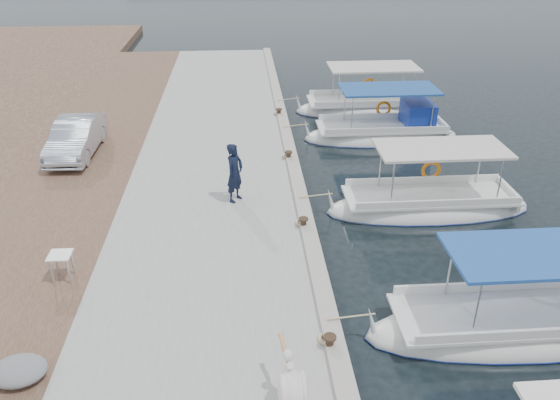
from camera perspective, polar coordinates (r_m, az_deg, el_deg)
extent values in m
plane|color=black|center=(15.08, 4.38, -7.42)|extent=(400.00, 400.00, 0.00)
cube|color=#989993|center=(19.14, -6.65, 1.50)|extent=(6.00, 40.00, 0.50)
cube|color=#A69E93|center=(19.07, 1.68, 2.62)|extent=(0.44, 40.00, 0.12)
cube|color=brown|center=(20.03, -21.08, 0.95)|extent=(4.00, 40.00, 0.50)
ellipsoid|color=silver|center=(14.29, 24.21, -12.28)|extent=(7.59, 2.10, 1.30)
ellipsoid|color=#16309A|center=(14.30, 24.20, -12.34)|extent=(7.63, 2.14, 0.22)
cube|color=silver|center=(13.99, 24.61, -10.69)|extent=(6.22, 1.81, 0.08)
cube|color=#2151A6|center=(13.20, 26.73, -4.95)|extent=(4.55, 1.93, 0.08)
cylinder|color=silver|center=(12.25, 19.82, -10.88)|extent=(0.05, 0.05, 1.60)
torus|color=orange|center=(14.57, 24.29, -6.79)|extent=(0.68, 0.12, 0.68)
ellipsoid|color=silver|center=(18.56, 15.19, -0.93)|extent=(6.72, 2.07, 1.30)
ellipsoid|color=#16309A|center=(18.57, 15.18, -0.99)|extent=(6.76, 2.11, 0.22)
cube|color=silver|center=(18.34, 15.38, 0.44)|extent=(5.51, 1.78, 0.08)
cube|color=beige|center=(17.73, 16.55, 5.16)|extent=(4.03, 1.90, 0.08)
cylinder|color=silver|center=(16.88, 11.66, 1.47)|extent=(0.05, 0.05, 1.60)
torus|color=orange|center=(19.07, 15.50, 3.02)|extent=(0.68, 0.12, 0.68)
ellipsoid|color=silver|center=(24.18, 10.48, 6.45)|extent=(6.69, 2.23, 1.30)
ellipsoid|color=#16309A|center=(24.19, 10.48, 6.40)|extent=(6.72, 2.28, 0.22)
cube|color=silver|center=(24.01, 10.58, 7.56)|extent=(5.48, 1.92, 0.08)
cube|color=#1D4A92|center=(23.54, 11.34, 11.30)|extent=(4.01, 2.05, 0.08)
cylinder|color=silver|center=(22.64, 7.53, 8.70)|extent=(0.05, 0.05, 1.60)
torus|color=orange|center=(24.90, 10.77, 9.38)|extent=(0.68, 0.12, 0.68)
cube|color=#16309A|center=(24.25, 14.18, 8.76)|extent=(1.20, 1.56, 1.00)
ellipsoid|color=silver|center=(27.58, 9.04, 9.25)|extent=(7.03, 2.35, 1.30)
ellipsoid|color=#16309A|center=(27.58, 9.03, 9.21)|extent=(7.07, 2.40, 0.22)
cube|color=silver|center=(27.42, 9.12, 10.24)|extent=(5.77, 2.02, 0.08)
cube|color=beige|center=(27.02, 9.75, 13.55)|extent=(4.22, 2.16, 0.08)
cylinder|color=silver|center=(26.05, 6.21, 11.33)|extent=(0.05, 0.05, 1.60)
torus|color=orange|center=(28.41, 9.30, 11.79)|extent=(0.68, 0.12, 0.68)
cylinder|color=black|center=(11.93, 5.21, -14.63)|extent=(0.18, 0.18, 0.30)
cylinder|color=black|center=(11.83, 5.24, -14.10)|extent=(0.28, 0.28, 0.05)
cylinder|color=black|center=(15.93, 2.46, -2.46)|extent=(0.18, 0.18, 0.30)
cylinder|color=black|center=(15.86, 2.47, -2.00)|extent=(0.28, 0.28, 0.05)
cylinder|color=black|center=(20.38, 0.90, 4.63)|extent=(0.18, 0.18, 0.30)
cylinder|color=black|center=(20.32, 0.90, 5.01)|extent=(0.28, 0.28, 0.05)
cylinder|color=black|center=(25.04, -0.11, 9.13)|extent=(0.18, 0.18, 0.30)
cylinder|color=black|center=(24.99, -0.11, 9.45)|extent=(0.28, 0.28, 0.05)
ellipsoid|color=white|center=(10.43, 1.34, -19.21)|extent=(0.60, 0.87, 0.64)
cylinder|color=white|center=(10.43, 0.96, -17.05)|extent=(0.18, 0.31, 0.34)
sphere|color=white|center=(10.37, 0.83, -15.91)|extent=(0.21, 0.21, 0.21)
cone|color=#EAA566|center=(10.66, 0.42, -15.14)|extent=(0.19, 0.63, 0.25)
imported|color=black|center=(17.16, -4.75, 2.85)|extent=(0.77, 0.84, 1.92)
imported|color=#AEB8C7|center=(22.08, -20.56, 6.13)|extent=(1.50, 4.09, 1.34)
ellipsoid|color=slate|center=(12.36, -25.63, -15.79)|extent=(1.10, 0.90, 0.40)
cylinder|color=silver|center=(14.64, -22.74, -6.98)|extent=(0.06, 0.06, 0.70)
cylinder|color=silver|center=(14.52, -21.23, -6.98)|extent=(0.06, 0.06, 0.70)
cylinder|color=silver|center=(14.96, -22.31, -6.11)|extent=(0.06, 0.06, 0.70)
cylinder|color=silver|center=(14.83, -20.84, -6.11)|extent=(0.06, 0.06, 0.70)
cube|color=white|center=(14.54, -22.03, -5.35)|extent=(0.55, 0.55, 0.03)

